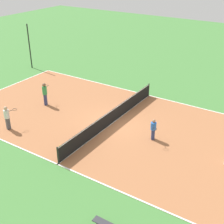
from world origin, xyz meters
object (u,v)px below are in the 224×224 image
Objects in this scene: tennis_net at (112,116)px; player_near_blue at (153,128)px; fence_post_back_right at (30,46)px; tennis_ball_near_net at (111,119)px; player_far_green at (45,92)px; tennis_ball_midcourt at (60,145)px; player_far_white at (7,116)px.

player_near_blue reaches higher than tennis_net.
tennis_ball_near_net is at bearing -110.86° from fence_post_back_right.
player_far_green reaches higher than tennis_ball_near_net.
fence_post_back_right reaches higher than player_near_blue.
tennis_ball_midcourt and tennis_ball_near_net have the same top height.
fence_post_back_right is at bearing 67.89° from tennis_net.
player_far_green is (0.03, 9.37, 0.26)m from player_near_blue.
tennis_ball_midcourt is (-4.21, 1.13, -0.52)m from tennis_net.
player_far_green is 4.20m from player_far_white.
player_near_blue is 0.32× the size of fence_post_back_right.
player_far_white is (-4.14, 8.83, 0.17)m from player_near_blue.
tennis_ball_midcourt is at bearing -128.02° from fence_post_back_right.
player_near_blue reaches higher than tennis_ball_midcourt.
fence_post_back_right is (5.87, 16.93, 1.43)m from player_near_blue.
player_far_white is 24.97× the size of tennis_ball_near_net.
tennis_ball_midcourt is 15.94m from fence_post_back_right.
player_far_green is at bearing -121.78° from player_near_blue.
player_near_blue is 21.06× the size of tennis_ball_near_net.
player_near_blue is at bearing -96.15° from tennis_net.
fence_post_back_right reaches higher than player_far_white.
player_far_white reaches higher than player_near_blue.
player_far_white is (-4.50, 5.47, 0.42)m from tennis_net.
player_far_green is 9.63m from fence_post_back_right.
player_near_blue is 9.37m from player_far_green.
fence_post_back_right is at bearing -140.73° from player_near_blue.
tennis_net is 3.39m from player_near_blue.
tennis_ball_midcourt is 1.00× the size of tennis_ball_near_net.
player_near_blue is at bearing -102.77° from tennis_ball_near_net.
tennis_ball_near_net is 0.02× the size of fence_post_back_right.
player_far_white is 12.94m from fence_post_back_right.
player_far_green reaches higher than tennis_net.
player_far_white reaches higher than tennis_net.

